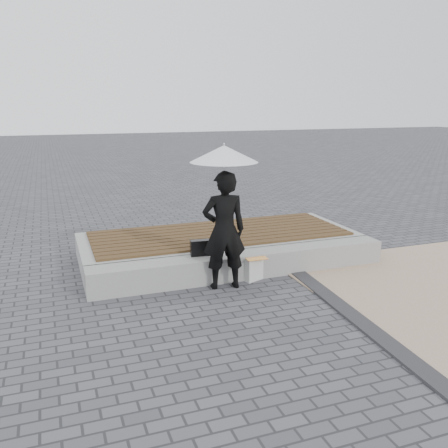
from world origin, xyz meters
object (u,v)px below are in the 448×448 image
at_px(woman, 224,230).
at_px(canvas_tote, 254,268).
at_px(parasol, 224,154).
at_px(handbag, 202,248).
at_px(seating_ledge, 244,264).

height_order(woman, canvas_tote, woman).
bearing_deg(parasol, canvas_tote, 13.98).
distance_m(woman, canvas_tote, 0.92).
relative_size(parasol, handbag, 3.55).
bearing_deg(handbag, canvas_tote, -15.64).
relative_size(handbag, canvas_tote, 0.95).
xyz_separation_m(handbag, canvas_tote, (0.78, -0.31, -0.34)).
distance_m(seating_ledge, woman, 0.91).
bearing_deg(woman, parasol, -0.00).
xyz_separation_m(parasol, handbag, (-0.21, 0.45, -1.51)).
xyz_separation_m(woman, parasol, (0.00, 0.00, 1.14)).
distance_m(seating_ledge, handbag, 0.77).
relative_size(woman, canvas_tote, 4.78).
bearing_deg(handbag, woman, -58.46).
height_order(woman, handbag, woman).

